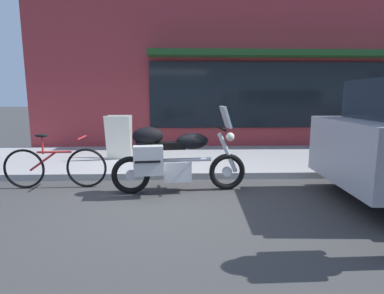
% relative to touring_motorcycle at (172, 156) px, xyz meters
% --- Properties ---
extents(ground_plane, '(80.00, 80.00, 0.00)m').
position_rel_touring_motorcycle_xyz_m(ground_plane, '(-0.08, -0.43, -0.59)').
color(ground_plane, '#3B3B3B').
extents(touring_motorcycle, '(2.17, 0.82, 1.38)m').
position_rel_touring_motorcycle_xyz_m(touring_motorcycle, '(0.00, 0.00, 0.00)').
color(touring_motorcycle, black).
rests_on(touring_motorcycle, ground_plane).
extents(parked_bicycle, '(1.69, 0.48, 0.93)m').
position_rel_touring_motorcycle_xyz_m(parked_bicycle, '(-1.97, 0.32, -0.23)').
color(parked_bicycle, black).
rests_on(parked_bicycle, ground_plane).
extents(sandwich_board_sign, '(0.55, 0.42, 0.98)m').
position_rel_touring_motorcycle_xyz_m(sandwich_board_sign, '(-1.26, 2.13, 0.02)').
color(sandwich_board_sign, silver).
rests_on(sandwich_board_sign, sidewalk_curb).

